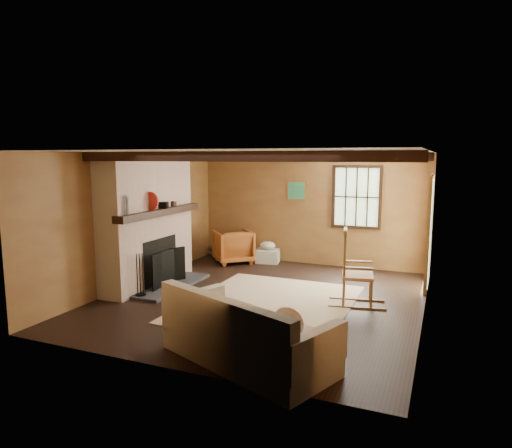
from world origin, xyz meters
The scene contains 10 objects.
ground centered at (0.00, 0.00, 0.00)m, with size 5.50×5.50×0.00m, color black.
room_envelope centered at (0.22, 0.26, 1.63)m, with size 5.02×5.52×2.44m.
fireplace centered at (-2.23, 0.00, 1.10)m, with size 1.02×2.30×2.40m.
rug centered at (0.20, -0.20, 0.00)m, with size 2.50×3.00×0.01m, color tan.
rocking_chair centered at (1.45, 0.28, 0.52)m, with size 0.96×0.62×1.22m.
sofa centered at (0.70, -2.30, 0.30)m, with size 2.26×1.61×0.84m.
firewood_pile centered at (-2.08, 2.60, 0.12)m, with size 0.67×0.12×0.24m.
laundry_basket centered at (-0.87, 2.46, 0.15)m, with size 0.50×0.38×0.30m, color silver.
basket_pillow centered at (-0.87, 2.46, 0.39)m, with size 0.35×0.28×0.18m, color silver.
armchair centered at (-1.58, 2.18, 0.36)m, with size 0.78×0.80×0.73m, color #BF6026.
Camera 1 is at (2.71, -6.77, 2.32)m, focal length 32.00 mm.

